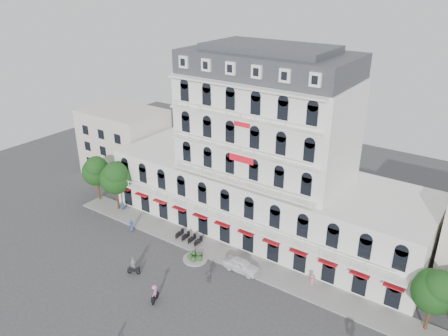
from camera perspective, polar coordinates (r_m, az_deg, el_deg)
ground at (r=52.34m, az=-5.31°, el=-16.06°), size 120.00×120.00×0.00m
sidewalk at (r=57.94m, az=0.49°, el=-11.36°), size 53.00×4.00×0.16m
main_building at (r=59.82m, az=5.40°, el=0.58°), size 45.00×15.00×25.80m
flank_building_west at (r=80.48m, az=-12.83°, el=3.27°), size 14.00×10.00×12.00m
traffic_island at (r=57.34m, az=-3.77°, el=-11.62°), size 3.20×3.20×1.60m
parked_scooter_row at (r=61.03m, az=-4.61°, el=-9.51°), size 4.40×1.80×1.10m
tree_west_outer at (r=71.88m, az=-16.35°, el=-0.21°), size 4.50×4.48×7.76m
tree_west_inner at (r=67.87m, az=-14.01°, el=-1.08°), size 4.76×4.76×8.25m
tree_east_inner at (r=49.13m, az=25.86°, el=-14.09°), size 4.40×4.37×7.57m
parked_car at (r=55.06m, az=2.29°, el=-12.58°), size 4.75×1.94×1.61m
rider_west at (r=55.49m, az=-11.76°, el=-12.48°), size 1.56×1.00×2.31m
rider_center at (r=51.03m, az=-9.04°, el=-15.83°), size 0.98×1.64×2.19m
pedestrian_left at (r=64.04m, az=-11.97°, el=-7.38°), size 0.90×0.68×1.66m
pedestrian_mid at (r=53.32m, az=-1.99°, el=-13.84°), size 1.10×0.58×1.80m
pedestrian_right at (r=53.47m, az=11.41°, el=-14.26°), size 1.35×1.14×1.81m
pedestrian_far at (r=69.36m, az=-13.07°, el=-4.89°), size 0.63×0.73×1.69m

